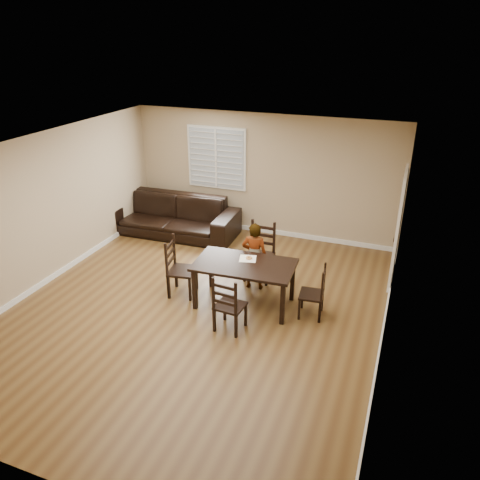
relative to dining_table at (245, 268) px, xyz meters
name	(u,v)px	position (x,y,z in m)	size (l,w,h in m)	color
ground	(197,309)	(-0.69, -0.45, -0.69)	(7.00, 7.00, 0.00)	brown
room	(199,205)	(-0.65, -0.27, 1.12)	(6.04, 7.04, 2.72)	tan
dining_table	(245,268)	(0.00, 0.00, 0.00)	(1.70, 1.02, 0.77)	black
chair_near	(262,252)	(-0.05, 1.06, -0.19)	(0.50, 0.46, 1.09)	black
chair_far	(227,308)	(0.03, -0.87, -0.25)	(0.46, 0.44, 0.96)	black
chair_left	(175,269)	(-1.26, -0.08, -0.21)	(0.52, 0.54, 1.06)	black
chair_right	(318,294)	(1.24, 0.07, -0.28)	(0.42, 0.44, 0.90)	black
child	(254,256)	(-0.03, 0.60, -0.06)	(0.46, 0.30, 1.26)	gray
napkin	(248,259)	(-0.01, 0.19, 0.09)	(0.28, 0.28, 0.00)	white
donut	(249,258)	(0.01, 0.19, 0.11)	(0.11, 0.11, 0.04)	#B2763F
sofa	(173,216)	(-2.57, 2.26, -0.26)	(2.94, 1.15, 0.86)	black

